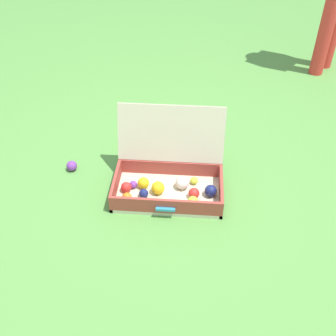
% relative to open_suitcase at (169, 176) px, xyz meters
% --- Properties ---
extents(ground_plane, '(16.00, 16.00, 0.00)m').
position_rel_open_suitcase_xyz_m(ground_plane, '(-0.02, 0.01, -0.10)').
color(ground_plane, '#569342').
extents(open_suitcase, '(0.65, 0.50, 0.46)m').
position_rel_open_suitcase_xyz_m(open_suitcase, '(0.00, 0.00, 0.00)').
color(open_suitcase, beige).
rests_on(open_suitcase, ground).
extents(stray_ball_on_grass, '(0.07, 0.07, 0.07)m').
position_rel_open_suitcase_xyz_m(stray_ball_on_grass, '(-0.64, 0.13, -0.07)').
color(stray_ball_on_grass, purple).
rests_on(stray_ball_on_grass, ground).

